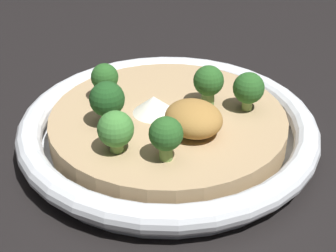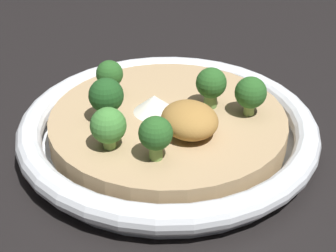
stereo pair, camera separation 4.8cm
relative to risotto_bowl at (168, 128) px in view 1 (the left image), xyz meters
The scene contains 10 objects.
ground_plane 0.02m from the risotto_bowl, ahead, with size 6.00×6.00×0.00m, color black.
risotto_bowl is the anchor object (origin of this frame).
cheese_sprinkle 0.03m from the risotto_bowl, 143.72° to the right, with size 0.04×0.04×0.02m.
crispy_onion_garnish 0.05m from the risotto_bowl, ahead, with size 0.05×0.05×0.03m.
broccoli_front_left 0.08m from the risotto_bowl, 153.59° to the right, with size 0.03×0.03×0.04m.
broccoli_back 0.06m from the risotto_bowl, 81.21° to the left, with size 0.03×0.03×0.04m.
broccoli_back_right 0.08m from the risotto_bowl, 60.98° to the left, with size 0.03×0.03×0.04m.
broccoli_right 0.08m from the risotto_bowl, 38.16° to the right, with size 0.03×0.03×0.04m.
broccoli_front_right 0.08m from the risotto_bowl, 73.20° to the right, with size 0.03×0.03×0.04m.
broccoli_front 0.07m from the risotto_bowl, 111.09° to the right, with size 0.03×0.03×0.04m.
Camera 1 is at (0.33, -0.25, 0.28)m, focal length 55.00 mm.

